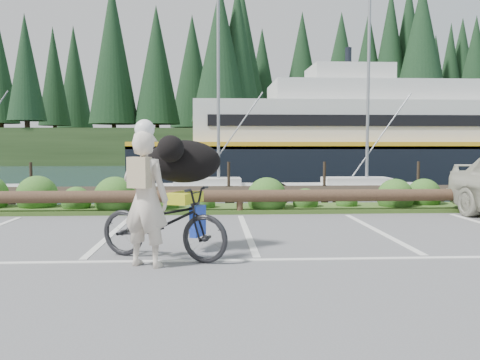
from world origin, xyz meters
name	(u,v)px	position (x,y,z in m)	size (l,w,h in m)	color
ground	(256,254)	(0.00, 0.00, 0.00)	(72.00, 72.00, 0.00)	#59595B
harbor_backdrop	(219,155)	(0.40, 78.42, 0.00)	(170.00, 160.00, 30.00)	#162B36
vegetation_strip	(238,209)	(0.00, 5.30, 0.05)	(34.00, 1.60, 0.10)	#3D5B21
log_rail	(240,214)	(0.00, 4.60, 0.00)	(32.00, 0.30, 0.60)	#443021
bicycle	(163,223)	(-1.40, -0.25, 0.55)	(0.73, 2.09, 1.10)	black
cyclist	(145,199)	(-1.60, -0.69, 0.95)	(0.69, 0.46, 1.90)	beige
dog	(184,161)	(-1.13, 0.37, 1.44)	(1.19, 0.58, 0.69)	black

